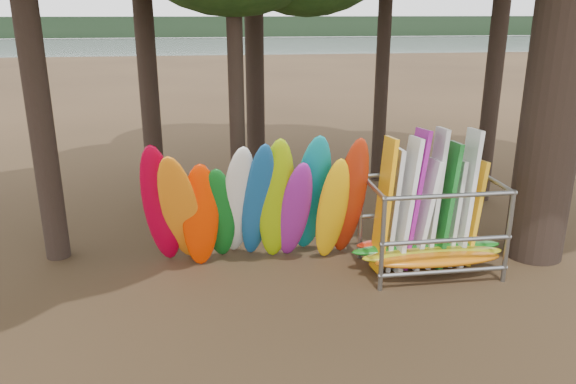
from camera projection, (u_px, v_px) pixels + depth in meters
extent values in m
plane|color=#47331E|center=(321.00, 281.00, 11.11)|extent=(120.00, 120.00, 0.00)
plane|color=gray|center=(221.00, 55.00, 67.58)|extent=(160.00, 160.00, 0.00)
cube|color=black|center=(213.00, 27.00, 114.03)|extent=(160.00, 4.00, 4.00)
cylinder|color=black|center=(143.00, 7.00, 14.28)|extent=(0.51, 0.51, 10.38)
cylinder|color=black|center=(235.00, 31.00, 12.20)|extent=(0.35, 0.35, 9.36)
ellipsoid|color=#B50024|center=(161.00, 207.00, 11.07)|extent=(0.83, 1.66, 2.96)
ellipsoid|color=orange|center=(181.00, 212.00, 10.99)|extent=(0.97, 2.10, 2.84)
ellipsoid|color=#EE2F00|center=(201.00, 217.00, 11.15)|extent=(0.83, 1.05, 2.47)
ellipsoid|color=#0F641D|center=(219.00, 215.00, 11.42)|extent=(0.75, 1.49, 2.42)
ellipsoid|color=white|center=(238.00, 204.00, 11.33)|extent=(0.84, 2.09, 2.95)
ellipsoid|color=#155394|center=(257.00, 204.00, 11.24)|extent=(0.81, 1.91, 2.97)
ellipsoid|color=#94BC09|center=(276.00, 202.00, 11.26)|extent=(0.73, 1.57, 3.02)
ellipsoid|color=#902091|center=(295.00, 212.00, 11.41)|extent=(0.79, 1.62, 2.56)
ellipsoid|color=#0E94A1|center=(311.00, 196.00, 11.60)|extent=(0.80, 1.69, 3.00)
ellipsoid|color=#FFB80D|center=(332.00, 211.00, 11.42)|extent=(0.72, 1.25, 2.54)
ellipsoid|color=#B92A0E|center=(350.00, 199.00, 11.48)|extent=(0.66, 1.56, 2.98)
ellipsoid|color=#CB650B|center=(438.00, 260.00, 11.08)|extent=(2.60, 0.55, 0.24)
ellipsoid|color=#A39D15|center=(433.00, 254.00, 11.32)|extent=(2.96, 0.55, 0.24)
ellipsoid|color=#186E1A|center=(427.00, 248.00, 11.63)|extent=(3.21, 0.55, 0.24)
ellipsoid|color=red|center=(421.00, 242.00, 11.93)|extent=(2.83, 0.55, 0.24)
cube|color=orange|center=(384.00, 206.00, 11.23)|extent=(0.37, 0.80, 2.78)
cube|color=silver|center=(392.00, 210.00, 11.38)|extent=(0.37, 0.76, 2.53)
cube|color=silver|center=(406.00, 206.00, 11.21)|extent=(0.46, 0.80, 2.79)
cube|color=#99198F|center=(412.00, 199.00, 11.45)|extent=(0.55, 0.83, 2.89)
cube|color=silver|center=(424.00, 215.00, 11.42)|extent=(0.51, 0.75, 2.31)
cube|color=silver|center=(433.00, 199.00, 11.45)|extent=(0.38, 0.79, 2.92)
cube|color=#186D24|center=(445.00, 207.00, 11.39)|extent=(0.42, 0.77, 2.65)
cube|color=silver|center=(451.00, 213.00, 11.64)|extent=(0.35, 0.77, 2.25)
cube|color=white|center=(465.00, 200.00, 11.45)|extent=(0.36, 0.80, 2.89)
cube|color=#F3AB1B|center=(471.00, 212.00, 11.69)|extent=(0.41, 0.77, 2.23)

